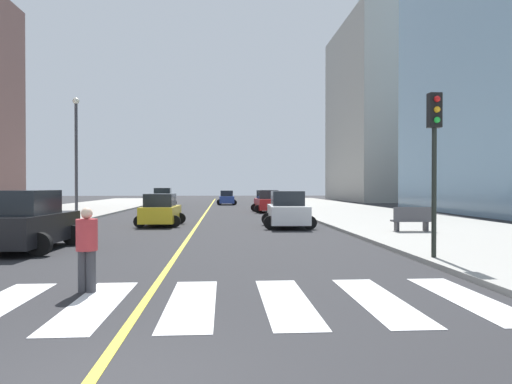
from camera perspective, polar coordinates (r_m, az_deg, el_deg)
sidewalk_kerb_east at (r=27.42m, az=19.17°, el=-3.84°), size 10.00×120.00×0.15m
crosswalk_paint at (r=9.54m, az=-13.17°, el=-12.71°), size 13.50×4.00×0.01m
lane_divider_paint at (r=45.23m, az=-5.75°, el=-2.13°), size 0.16×80.00×0.01m
parking_garage_concrete at (r=79.66m, az=16.46°, el=8.91°), size 18.00×24.00×27.35m
car_blue_nearest at (r=58.07m, az=-3.50°, el=-0.73°), size 2.43×3.85×1.71m
car_yellow_second at (r=27.55m, az=-11.20°, el=-2.19°), size 2.59×4.07×1.80m
car_green_third at (r=54.19m, az=-10.94°, el=-0.67°), size 2.96×4.64×2.04m
car_red_fourth at (r=41.24m, az=1.38°, el=-1.17°), size 2.77×4.32×1.89m
car_black_fifth at (r=18.40m, az=-25.59°, el=-3.26°), size 3.05×4.74×2.08m
car_white_sixth at (r=26.12m, az=3.75°, el=-2.18°), size 2.85×4.45×1.96m
traffic_light_near_corner at (r=14.94m, az=20.35°, el=5.57°), size 0.36×0.41×4.76m
park_bench at (r=23.24m, az=17.94°, el=-3.12°), size 1.82×0.61×1.12m
pedestrian_crossing at (r=10.68m, az=-19.36°, el=-6.02°), size 0.44×0.44×1.77m
street_lamp at (r=35.15m, az=-20.48°, el=4.99°), size 0.44×0.44×8.11m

